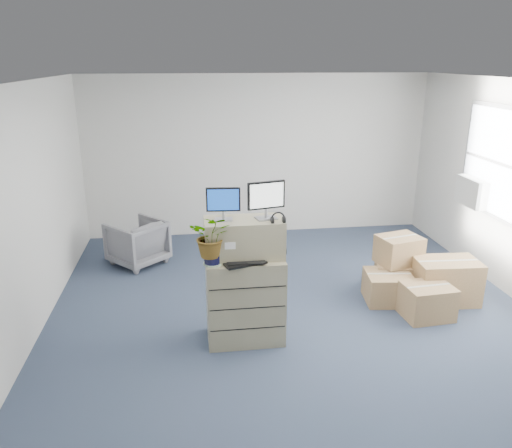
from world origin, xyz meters
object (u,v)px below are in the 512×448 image
object	(u,v)px
filing_cabinet_lower	(245,299)
office_chair	(137,240)
monitor_right	(266,198)
potted_plant	(212,241)
monitor_left	(223,202)
keyboard	(245,263)
water_bottle	(247,246)

from	to	relation	value
filing_cabinet_lower	office_chair	bearing A→B (deg)	120.10
monitor_right	potted_plant	size ratio (longest dim) A/B	0.73
monitor_left	keyboard	size ratio (longest dim) A/B	0.81
monitor_right	office_chair	world-z (taller)	monitor_right
potted_plant	filing_cabinet_lower	bearing A→B (deg)	19.32
monitor_right	water_bottle	world-z (taller)	monitor_right
potted_plant	keyboard	bearing A→B (deg)	-7.39
keyboard	potted_plant	world-z (taller)	potted_plant
monitor_left	monitor_right	bearing A→B (deg)	2.25
office_chair	water_bottle	bearing A→B (deg)	77.98
filing_cabinet_lower	water_bottle	xyz separation A→B (m)	(0.03, 0.02, 0.63)
filing_cabinet_lower	office_chair	world-z (taller)	filing_cabinet_lower
potted_plant	office_chair	distance (m)	2.86
filing_cabinet_lower	keyboard	bearing A→B (deg)	-95.48
monitor_right	filing_cabinet_lower	bearing A→B (deg)	174.75
filing_cabinet_lower	water_bottle	bearing A→B (deg)	27.20
water_bottle	office_chair	xyz separation A→B (m)	(-1.43, 2.38, -0.74)
filing_cabinet_lower	office_chair	xyz separation A→B (m)	(-1.40, 2.39, -0.12)
monitor_left	keyboard	world-z (taller)	monitor_left
water_bottle	office_chair	distance (m)	2.87
filing_cabinet_lower	monitor_left	size ratio (longest dim) A/B	2.74
keyboard	office_chair	distance (m)	2.98
water_bottle	office_chair	size ratio (longest dim) A/B	0.35
keyboard	water_bottle	world-z (taller)	water_bottle
monitor_right	water_bottle	distance (m)	0.56
water_bottle	filing_cabinet_lower	bearing A→B (deg)	-152.56
filing_cabinet_lower	water_bottle	world-z (taller)	water_bottle
keyboard	office_chair	xyz separation A→B (m)	(-1.38, 2.56, -0.62)
monitor_right	monitor_left	bearing A→B (deg)	164.50
keyboard	potted_plant	bearing A→B (deg)	155.62
potted_plant	monitor_left	bearing A→B (deg)	51.58
filing_cabinet_lower	potted_plant	size ratio (longest dim) A/B	1.76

